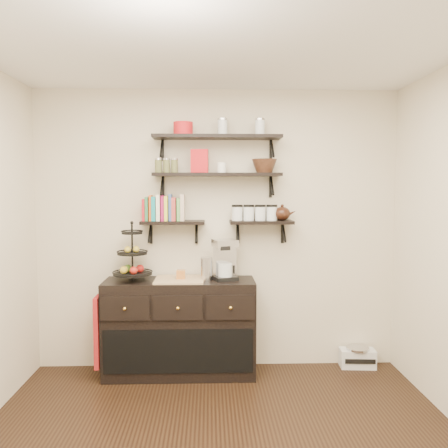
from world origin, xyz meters
TOP-DOWN VIEW (x-y plane):
  - ceiling at (0.00, 0.00)m, footprint 3.50×3.50m
  - back_wall at (0.00, 1.75)m, footprint 3.50×0.02m
  - shelf_top at (0.00, 1.62)m, footprint 1.20×0.27m
  - shelf_mid at (0.00, 1.62)m, footprint 1.20×0.27m
  - shelf_low_left at (-0.42, 1.63)m, footprint 0.60×0.25m
  - shelf_low_right at (0.42, 1.63)m, footprint 0.60×0.25m
  - cookbooks at (-0.49, 1.63)m, footprint 0.40×0.15m
  - glass_canisters at (0.36, 1.63)m, footprint 0.43×0.10m
  - sideboard at (-0.36, 1.51)m, footprint 1.40×0.50m
  - fruit_stand at (-0.79, 1.52)m, footprint 0.36×0.36m
  - candle at (-0.34, 1.51)m, footprint 0.08×0.08m
  - coffee_maker at (0.07, 1.54)m, footprint 0.26×0.26m
  - thermal_carafe at (-0.10, 1.49)m, footprint 0.11×0.11m
  - apron at (-1.09, 1.41)m, footprint 0.04×0.28m
  - radio at (1.38, 1.63)m, footprint 0.35×0.24m
  - recipe_box at (-0.17, 1.61)m, footprint 0.17×0.08m
  - walnut_bowl at (0.44, 1.61)m, footprint 0.24×0.24m
  - ramekins at (0.04, 1.61)m, footprint 0.09×0.09m
  - teapot at (0.62, 1.63)m, footprint 0.23×0.19m
  - red_pot at (-0.32, 1.61)m, footprint 0.18×0.18m

SIDE VIEW (x-z plane):
  - radio at x=1.38m, z-range 0.00..0.20m
  - sideboard at x=-0.36m, z-range -0.01..0.91m
  - apron at x=-1.09m, z-range 0.14..0.79m
  - candle at x=-0.34m, z-range 0.92..1.00m
  - thermal_carafe at x=-0.10m, z-range 0.90..1.12m
  - coffee_maker at x=0.07m, z-range 0.89..1.27m
  - fruit_stand at x=-0.79m, z-range 0.82..1.35m
  - back_wall at x=0.00m, z-range 0.00..2.70m
  - shelf_low_left at x=-0.42m, z-range 1.31..1.54m
  - shelf_low_right at x=0.42m, z-range 1.31..1.54m
  - glass_canisters at x=0.36m, z-range 1.45..1.58m
  - teapot at x=0.62m, z-range 1.45..1.60m
  - cookbooks at x=-0.49m, z-range 1.44..1.70m
  - shelf_mid at x=0.00m, z-range 1.77..2.00m
  - ramekins at x=0.04m, z-range 1.90..2.00m
  - walnut_bowl at x=0.44m, z-range 1.90..2.03m
  - recipe_box at x=-0.17m, z-range 1.90..2.12m
  - shelf_top at x=0.00m, z-range 2.12..2.35m
  - red_pot at x=-0.32m, z-range 2.25..2.37m
  - ceiling at x=0.00m, z-range 2.69..2.71m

